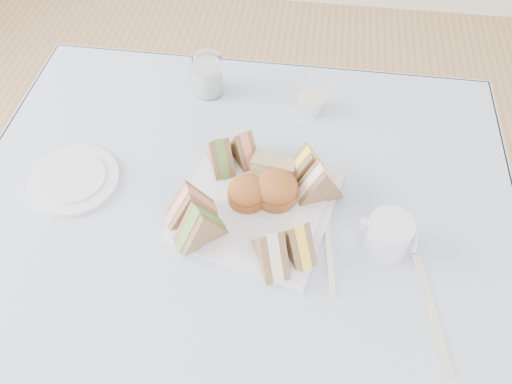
# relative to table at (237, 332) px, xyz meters

# --- Properties ---
(floor) EXTENTS (4.00, 4.00, 0.00)m
(floor) POSITION_rel_table_xyz_m (0.00, 0.00, -0.37)
(floor) COLOR #9E7751
(floor) RESTS_ON ground
(table) EXTENTS (0.90, 0.90, 0.74)m
(table) POSITION_rel_table_xyz_m (0.00, 0.00, 0.00)
(table) COLOR brown
(table) RESTS_ON floor
(tablecloth) EXTENTS (1.02, 1.02, 0.01)m
(tablecloth) POSITION_rel_table_xyz_m (0.00, 0.00, 0.37)
(tablecloth) COLOR silver
(tablecloth) RESTS_ON table
(serving_plate) EXTENTS (0.32, 0.32, 0.01)m
(serving_plate) POSITION_rel_table_xyz_m (0.03, 0.09, 0.38)
(serving_plate) COLOR silver
(serving_plate) RESTS_ON tablecloth
(sandwich_fl_a) EXTENTS (0.10, 0.08, 0.08)m
(sandwich_fl_a) POSITION_rel_table_xyz_m (-0.08, 0.05, 0.43)
(sandwich_fl_a) COLOR #836243
(sandwich_fl_a) RESTS_ON serving_plate
(sandwich_fl_b) EXTENTS (0.10, 0.09, 0.08)m
(sandwich_fl_b) POSITION_rel_table_xyz_m (-0.05, 0.01, 0.43)
(sandwich_fl_b) COLOR #836243
(sandwich_fl_b) RESTS_ON serving_plate
(sandwich_fr_a) EXTENTS (0.08, 0.09, 0.07)m
(sandwich_fr_a) POSITION_rel_table_xyz_m (0.11, 0.00, 0.42)
(sandwich_fr_a) COLOR #836243
(sandwich_fr_a) RESTS_ON serving_plate
(sandwich_fr_b) EXTENTS (0.07, 0.10, 0.08)m
(sandwich_fr_b) POSITION_rel_table_xyz_m (0.07, -0.02, 0.43)
(sandwich_fr_b) COLOR #836243
(sandwich_fr_b) RESTS_ON serving_plate
(sandwich_bl_a) EXTENTS (0.07, 0.09, 0.07)m
(sandwich_bl_a) POSITION_rel_table_xyz_m (-0.05, 0.17, 0.42)
(sandwich_bl_a) COLOR #836243
(sandwich_bl_a) RESTS_ON serving_plate
(sandwich_bl_b) EXTENTS (0.08, 0.08, 0.07)m
(sandwich_bl_b) POSITION_rel_table_xyz_m (-0.01, 0.20, 0.42)
(sandwich_bl_b) COLOR #836243
(sandwich_bl_b) RESTS_ON serving_plate
(sandwich_br_a) EXTENTS (0.10, 0.07, 0.08)m
(sandwich_br_a) POSITION_rel_table_xyz_m (0.14, 0.13, 0.43)
(sandwich_br_a) COLOR #836243
(sandwich_br_a) RESTS_ON serving_plate
(sandwich_br_b) EXTENTS (0.09, 0.07, 0.08)m
(sandwich_br_b) POSITION_rel_table_xyz_m (0.12, 0.17, 0.43)
(sandwich_br_b) COLOR #836243
(sandwich_br_b) RESTS_ON serving_plate
(scone_left) EXTENTS (0.08, 0.08, 0.05)m
(scone_left) POSITION_rel_table_xyz_m (0.02, 0.10, 0.41)
(scone_left) COLOR brown
(scone_left) RESTS_ON serving_plate
(scone_right) EXTENTS (0.10, 0.10, 0.05)m
(scone_right) POSITION_rel_table_xyz_m (0.07, 0.11, 0.41)
(scone_right) COLOR brown
(scone_right) RESTS_ON serving_plate
(pastry_slice) EXTENTS (0.09, 0.05, 0.04)m
(pastry_slice) POSITION_rel_table_xyz_m (0.06, 0.17, 0.41)
(pastry_slice) COLOR #D1C27A
(pastry_slice) RESTS_ON serving_plate
(side_plate) EXTENTS (0.18, 0.18, 0.01)m
(side_plate) POSITION_rel_table_xyz_m (-0.32, 0.11, 0.38)
(side_plate) COLOR silver
(side_plate) RESTS_ON tablecloth
(water_glass) EXTENTS (0.08, 0.08, 0.09)m
(water_glass) POSITION_rel_table_xyz_m (-0.11, 0.39, 0.42)
(water_glass) COLOR white
(water_glass) RESTS_ON tablecloth
(tea_strainer) EXTENTS (0.07, 0.07, 0.03)m
(tea_strainer) POSITION_rel_table_xyz_m (0.11, 0.36, 0.39)
(tea_strainer) COLOR white
(tea_strainer) RESTS_ON tablecloth
(knife) EXTENTS (0.05, 0.20, 0.00)m
(knife) POSITION_rel_table_xyz_m (0.34, -0.07, 0.38)
(knife) COLOR white
(knife) RESTS_ON tablecloth
(fork) EXTENTS (0.03, 0.18, 0.00)m
(fork) POSITION_rel_table_xyz_m (0.17, 0.02, 0.38)
(fork) COLOR white
(fork) RESTS_ON tablecloth
(creamer_jug) EXTENTS (0.09, 0.09, 0.07)m
(creamer_jug) POSITION_rel_table_xyz_m (0.27, 0.04, 0.41)
(creamer_jug) COLOR silver
(creamer_jug) RESTS_ON tablecloth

